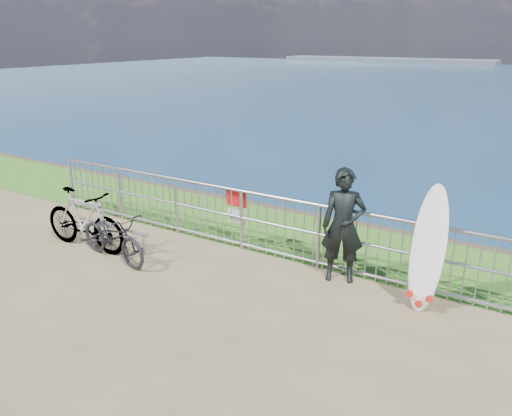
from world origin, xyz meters
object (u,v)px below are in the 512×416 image
Objects in this scene: surfer at (343,226)px; bicycle_far at (84,220)px; surfboard at (427,253)px; bicycle_near at (113,237)px.

surfer reaches higher than bicycle_far.
bicycle_far is (-5.71, -1.06, -0.27)m from surfboard.
bicycle_far is at bearing 175.75° from surfer.
bicycle_far is at bearing -169.45° from surfboard.
surfboard is 5.05m from bicycle_near.
bicycle_near is (-4.91, -1.15, -0.40)m from surfboard.
bicycle_far is (-0.80, 0.09, 0.13)m from bicycle_near.
surfer is at bearing 171.65° from surfboard.
surfer reaches higher than bicycle_near.
bicycle_near is (-3.59, -1.34, -0.47)m from surfer.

